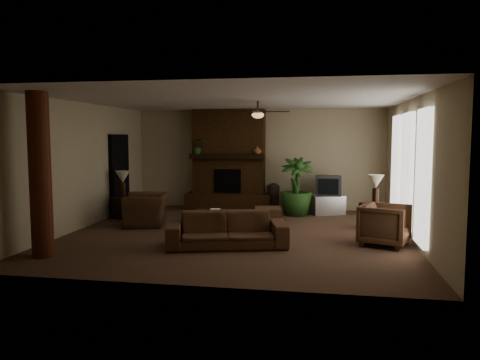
% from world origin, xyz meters
% --- Properties ---
extents(room_shell, '(7.00, 7.00, 7.00)m').
position_xyz_m(room_shell, '(0.00, 0.00, 1.40)').
color(room_shell, brown).
rests_on(room_shell, ground).
extents(fireplace, '(2.40, 0.70, 2.80)m').
position_xyz_m(fireplace, '(-0.80, 3.22, 1.16)').
color(fireplace, '#513115').
rests_on(fireplace, ground).
extents(windows, '(0.08, 3.65, 2.35)m').
position_xyz_m(windows, '(3.45, 0.20, 1.35)').
color(windows, white).
rests_on(windows, ground).
extents(log_column, '(0.36, 0.36, 2.80)m').
position_xyz_m(log_column, '(-2.95, -2.40, 1.40)').
color(log_column, '#5E2A17').
rests_on(log_column, ground).
extents(doorway, '(0.10, 1.00, 2.10)m').
position_xyz_m(doorway, '(-3.44, 1.80, 1.05)').
color(doorway, black).
rests_on(doorway, ground).
extents(ceiling_fan, '(1.35, 1.35, 0.37)m').
position_xyz_m(ceiling_fan, '(0.40, 0.30, 2.53)').
color(ceiling_fan, '#301E15').
rests_on(ceiling_fan, ceiling).
extents(sofa, '(2.30, 1.18, 0.86)m').
position_xyz_m(sofa, '(0.02, -1.20, 0.43)').
color(sofa, '#513522').
rests_on(sofa, ground).
extents(armchair_left, '(0.97, 1.25, 0.97)m').
position_xyz_m(armchair_left, '(-2.23, 0.57, 0.48)').
color(armchair_left, '#513522').
rests_on(armchair_left, ground).
extents(armchair_right, '(1.03, 1.06, 0.86)m').
position_xyz_m(armchair_right, '(2.94, -0.59, 0.43)').
color(armchair_right, '#513522').
rests_on(armchair_right, ground).
extents(coffee_table, '(1.20, 0.70, 0.43)m').
position_xyz_m(coffee_table, '(-0.38, 0.23, 0.37)').
color(coffee_table, black).
rests_on(coffee_table, ground).
extents(ottoman, '(0.69, 0.69, 0.40)m').
position_xyz_m(ottoman, '(0.55, 1.07, 0.20)').
color(ottoman, '#513522').
rests_on(ottoman, ground).
extents(tv_stand, '(0.98, 0.78, 0.50)m').
position_xyz_m(tv_stand, '(1.93, 2.78, 0.25)').
color(tv_stand, silver).
rests_on(tv_stand, ground).
extents(tv, '(0.66, 0.54, 0.52)m').
position_xyz_m(tv, '(1.94, 2.78, 0.76)').
color(tv, '#333335').
rests_on(tv, tv_stand).
extents(floor_vase, '(0.34, 0.34, 0.77)m').
position_xyz_m(floor_vase, '(0.46, 3.15, 0.43)').
color(floor_vase, black).
rests_on(floor_vase, ground).
extents(floor_plant, '(1.05, 1.61, 0.84)m').
position_xyz_m(floor_plant, '(1.13, 2.48, 0.42)').
color(floor_plant, '#2B5120').
rests_on(floor_plant, ground).
extents(side_table_left, '(0.63, 0.63, 0.55)m').
position_xyz_m(side_table_left, '(-3.05, 1.29, 0.28)').
color(side_table_left, black).
rests_on(side_table_left, ground).
extents(lamp_left, '(0.45, 0.45, 0.65)m').
position_xyz_m(lamp_left, '(-3.10, 1.24, 1.00)').
color(lamp_left, '#301E15').
rests_on(lamp_left, side_table_left).
extents(side_table_right, '(0.66, 0.66, 0.55)m').
position_xyz_m(side_table_right, '(2.93, 1.08, 0.28)').
color(side_table_right, black).
rests_on(side_table_right, ground).
extents(lamp_right, '(0.37, 0.37, 0.65)m').
position_xyz_m(lamp_right, '(2.96, 1.09, 1.00)').
color(lamp_right, '#301E15').
rests_on(lamp_right, side_table_right).
extents(mantel_plant, '(0.44, 0.47, 0.33)m').
position_xyz_m(mantel_plant, '(-1.61, 2.92, 1.72)').
color(mantel_plant, '#2B5120').
rests_on(mantel_plant, fireplace).
extents(mantel_vase, '(0.23, 0.24, 0.22)m').
position_xyz_m(mantel_vase, '(0.04, 2.99, 1.67)').
color(mantel_vase, '#905B39').
rests_on(mantel_vase, fireplace).
extents(book_a, '(0.22, 0.04, 0.29)m').
position_xyz_m(book_a, '(-0.65, 0.28, 0.57)').
color(book_a, '#999999').
rests_on(book_a, coffee_table).
extents(book_b, '(0.20, 0.11, 0.29)m').
position_xyz_m(book_b, '(-0.11, 0.10, 0.58)').
color(book_b, '#999999').
rests_on(book_b, coffee_table).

